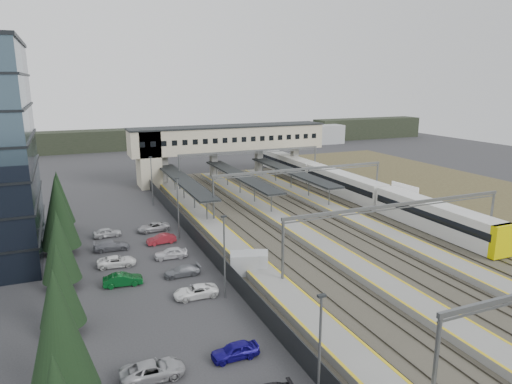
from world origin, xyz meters
name	(u,v)px	position (x,y,z in m)	size (l,w,h in m)	color
ground	(267,256)	(0.00, 0.00, 0.00)	(220.00, 220.00, 0.00)	#2B2B2D
conifer_row	(59,256)	(-22.00, -3.86, 4.84)	(4.42, 49.82, 9.50)	black
car_park	(165,293)	(-13.25, -5.94, 0.60)	(10.44, 44.59, 1.28)	#9D9EA2
lampposts	(197,226)	(-8.00, 1.25, 4.34)	(0.50, 53.25, 8.07)	slate
fence	(201,242)	(-6.50, 5.00, 1.00)	(0.08, 90.00, 2.00)	#26282B
relay_cabin_near	(244,264)	(-4.41, -3.81, 1.20)	(3.41, 2.93, 2.40)	#9B9FA1
relay_cabin_far	(256,263)	(-3.13, -3.92, 1.17)	(3.19, 2.98, 2.34)	#9B9FA1
rail_corridor	(315,231)	(9.34, 5.00, 0.29)	(34.00, 90.00, 0.92)	#38342A
canopies	(240,176)	(7.00, 27.00, 3.92)	(23.10, 30.00, 3.28)	black
footbridge	(216,142)	(7.70, 42.00, 7.93)	(40.40, 6.40, 11.20)	#ADA38A
gantries	(342,191)	(12.00, 3.00, 6.00)	(28.40, 62.28, 7.17)	slate
train	(345,185)	(24.00, 20.11, 2.20)	(3.07, 64.16, 3.86)	silver
billboard	(404,194)	(26.76, 8.17, 3.03)	(0.55, 5.48, 4.56)	slate
scrub_east	(505,206)	(45.00, 5.00, 0.03)	(34.00, 120.00, 0.06)	#3F3520
treeline_far	(216,136)	(23.81, 92.28, 2.95)	(170.00, 19.00, 7.00)	black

